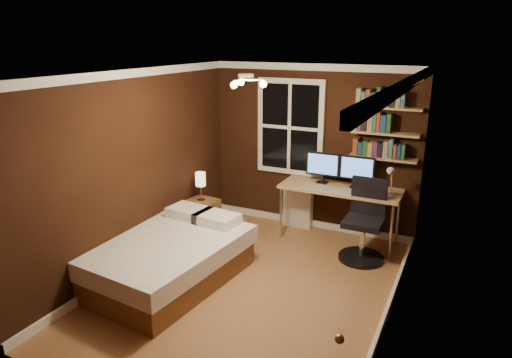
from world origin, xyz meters
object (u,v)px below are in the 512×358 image
at_px(radiator, 298,206).
at_px(monitor_left, 323,168).
at_px(desk, 340,191).
at_px(office_chair, 364,229).
at_px(nightstand, 202,217).
at_px(bed, 168,258).
at_px(bedside_lamp, 201,187).
at_px(monitor_right, 357,172).
at_px(desk_lamp, 391,180).

bearing_deg(radiator, monitor_left, -18.50).
xyz_separation_m(desk, office_chair, (0.46, -0.43, -0.33)).
bearing_deg(nightstand, bed, -68.73).
bearing_deg(radiator, bedside_lamp, -142.97).
height_order(desk, monitor_right, monitor_right).
height_order(radiator, monitor_left, monitor_left).
relative_size(nightstand, radiator, 0.80).
bearing_deg(radiator, bed, -110.52).
xyz_separation_m(bed, bedside_lamp, (-0.36, 1.35, 0.47)).
distance_m(radiator, monitor_left, 0.83).
bearing_deg(desk_lamp, monitor_right, 161.83).
height_order(radiator, office_chair, office_chair).
bearing_deg(office_chair, monitor_right, 117.13).
bearing_deg(monitor_right, desk_lamp, -18.17).
xyz_separation_m(nightstand, monitor_right, (2.11, 0.77, 0.77)).
bearing_deg(desk_lamp, nightstand, -166.90).
bearing_deg(office_chair, desk, 137.18).
distance_m(desk_lamp, office_chair, 0.74).
height_order(bedside_lamp, desk_lamp, desk_lamp).
distance_m(bed, desk_lamp, 3.07).
bearing_deg(radiator, office_chair, -29.10).
bearing_deg(monitor_left, desk_lamp, -9.29).
bearing_deg(nightstand, desk, 26.07).
xyz_separation_m(radiator, office_chair, (1.17, -0.65, 0.09)).
bearing_deg(radiator, monitor_right, -8.55).
distance_m(nightstand, monitor_right, 2.38).
relative_size(radiator, monitor_left, 1.35).
xyz_separation_m(bedside_lamp, office_chair, (2.37, 0.26, -0.32)).
bearing_deg(monitor_left, office_chair, -34.04).
height_order(monitor_left, office_chair, monitor_left).
bearing_deg(nightstand, office_chair, 12.49).
bearing_deg(desk, bedside_lamp, -160.29).
distance_m(bed, office_chair, 2.58).
bearing_deg(bed, desk_lamp, 46.66).
distance_m(bed, nightstand, 1.39).
bearing_deg(desk, radiator, 162.64).
xyz_separation_m(bedside_lamp, desk, (1.91, 0.69, 0.00)).
distance_m(monitor_left, desk_lamp, 1.01).
height_order(bedside_lamp, monitor_right, monitor_right).
relative_size(bed, monitor_right, 4.22).
bearing_deg(bed, nightstand, 110.60).
height_order(nightstand, desk, desk).
height_order(bed, monitor_right, monitor_right).
relative_size(desk, monitor_right, 3.45).
xyz_separation_m(radiator, monitor_right, (0.91, -0.14, 0.71)).
relative_size(bed, nightstand, 3.92).
relative_size(nightstand, desk, 0.31).
bearing_deg(bedside_lamp, office_chair, 6.13).
bearing_deg(desk, nightstand, -160.29).
distance_m(bed, radiator, 2.41).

